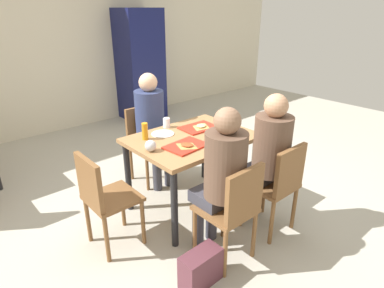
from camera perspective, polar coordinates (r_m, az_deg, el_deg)
name	(u,v)px	position (r m, az deg, el deg)	size (l,w,h in m)	color
ground_plane	(192,206)	(3.48, 0.00, -10.73)	(10.00, 10.00, 0.02)	#B2AD9E
back_wall	(57,42)	(5.73, -22.49, 16.11)	(10.00, 0.10, 2.80)	beige
main_table	(192,146)	(3.15, 0.00, -0.40)	(1.15, 0.86, 0.77)	#9E7247
chair_near_left	(234,207)	(2.55, 7.29, -10.90)	(0.40, 0.40, 0.87)	brown
chair_near_right	(278,182)	(2.94, 14.87, -6.49)	(0.40, 0.40, 0.87)	brown
chair_far_side	(146,138)	(3.82, -8.05, 1.05)	(0.40, 0.40, 0.87)	brown
chair_left_end	(103,195)	(2.76, -15.33, -8.64)	(0.40, 0.40, 0.87)	brown
person_in_red	(222,172)	(2.50, 5.18, -4.89)	(0.32, 0.42, 1.28)	#383842
person_in_brown_jacket	(268,151)	(2.91, 13.11, -1.28)	(0.32, 0.42, 1.28)	#383842
person_far_side	(152,121)	(3.62, -7.03, 4.05)	(0.32, 0.42, 1.28)	#383842
tray_red_near	(186,146)	(2.89, -1.05, -0.35)	(0.36, 0.26, 0.02)	red
tray_red_far	(199,128)	(3.33, 1.16, 2.89)	(0.36, 0.26, 0.02)	red
paper_plate_center	(163,134)	(3.19, -5.14, 1.79)	(0.22, 0.22, 0.01)	white
paper_plate_near_edge	(222,139)	(3.07, 5.33, 0.93)	(0.22, 0.22, 0.01)	white
pizza_slice_a	(187,145)	(2.86, -0.92, -0.21)	(0.18, 0.20, 0.02)	#C68C47
pizza_slice_b	(201,126)	(3.32, 1.59, 3.14)	(0.22, 0.20, 0.02)	tan
plastic_cup_a	(166,123)	(3.35, -4.49, 3.71)	(0.07, 0.07, 0.10)	white
plastic_cup_b	(222,142)	(2.87, 5.22, 0.35)	(0.07, 0.07, 0.10)	white
soda_can	(226,119)	(3.43, 5.95, 4.33)	(0.07, 0.07, 0.12)	#B7BCC6
condiment_bottle	(145,131)	(3.05, -8.23, 2.21)	(0.06, 0.06, 0.16)	orange
foil_bundle	(151,146)	(2.81, -7.26, -0.31)	(0.10, 0.10, 0.10)	silver
handbag	(201,268)	(2.57, 1.55, -20.91)	(0.32, 0.16, 0.28)	#592D38
drink_fridge	(140,65)	(6.03, -9.03, 13.42)	(0.70, 0.60, 1.90)	#14194C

